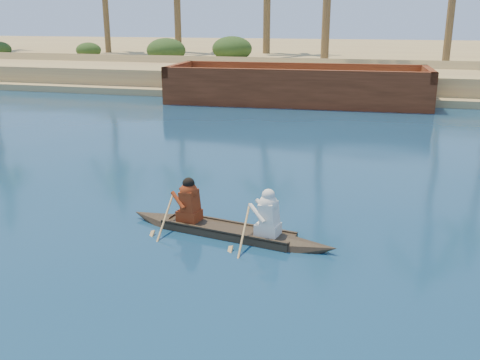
% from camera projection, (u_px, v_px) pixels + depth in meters
% --- Properties ---
extents(sandy_embankment, '(150.00, 51.00, 1.50)m').
position_uv_depth(sandy_embankment, '(274.00, 57.00, 51.66)').
color(sandy_embankment, tan).
rests_on(sandy_embankment, ground).
extents(shrub_cluster, '(100.00, 6.00, 2.40)m').
position_uv_depth(shrub_cluster, '(229.00, 62.00, 37.27)').
color(shrub_cluster, '#1D3714').
rests_on(shrub_cluster, ground).
extents(canoe, '(4.49, 1.37, 1.23)m').
position_uv_depth(canoe, '(227.00, 224.00, 10.51)').
color(canoe, '#37291E').
rests_on(canoe, ground).
extents(barge_mid, '(13.08, 4.98, 2.14)m').
position_uv_depth(barge_mid, '(297.00, 87.00, 27.01)').
color(barge_mid, maroon).
rests_on(barge_mid, ground).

